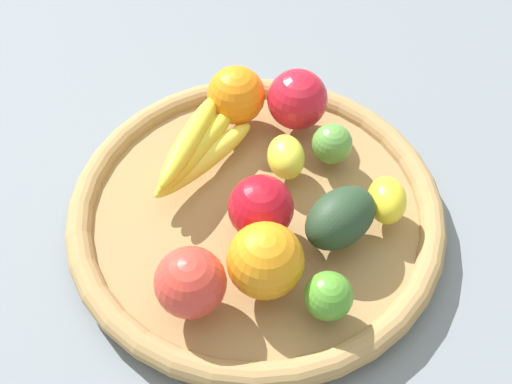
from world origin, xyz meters
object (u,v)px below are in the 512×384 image
(lemon_0, at_px, (286,157))
(avocado, at_px, (340,218))
(apple_1, at_px, (261,208))
(apple_2, at_px, (297,99))
(banana_bunch, at_px, (197,149))
(orange_1, at_px, (236,95))
(apple_0, at_px, (190,282))
(lime_0, at_px, (332,144))
(orange_0, at_px, (265,261))
(lime_1, at_px, (329,296))
(lemon_1, at_px, (387,200))

(lemon_0, bearing_deg, avocado, 131.99)
(apple_1, distance_m, apple_2, 0.18)
(lemon_0, bearing_deg, banana_bunch, 6.63)
(banana_bunch, xyz_separation_m, orange_1, (-0.03, -0.09, 0.01))
(apple_1, height_order, apple_0, same)
(lime_0, bearing_deg, orange_1, -19.91)
(lemon_0, xyz_separation_m, orange_0, (-0.01, 0.16, 0.02))
(lime_1, bearing_deg, apple_0, 7.87)
(avocado, height_order, lime_0, avocado)
(banana_bunch, relative_size, apple_0, 2.19)
(orange_1, bearing_deg, lemon_0, 135.39)
(apple_1, relative_size, lemon_1, 1.22)
(avocado, bearing_deg, lemon_0, -48.01)
(lime_0, distance_m, apple_0, 0.26)
(avocado, distance_m, apple_0, 0.18)
(apple_0, bearing_deg, orange_1, -87.09)
(avocado, xyz_separation_m, lime_0, (0.02, -0.11, -0.01))
(banana_bunch, relative_size, apple_2, 2.13)
(apple_1, distance_m, lemon_1, 0.15)
(orange_0, bearing_deg, lemon_0, -87.89)
(apple_1, height_order, banana_bunch, apple_1)
(orange_0, bearing_deg, lime_0, -103.46)
(lemon_0, height_order, lime_1, lime_1)
(avocado, bearing_deg, orange_0, 48.08)
(apple_1, distance_m, banana_bunch, 0.12)
(apple_2, xyz_separation_m, lemon_1, (-0.13, 0.13, -0.02))
(orange_0, distance_m, apple_0, 0.08)
(lime_0, relative_size, lemon_1, 0.82)
(lime_0, bearing_deg, lemon_1, 135.29)
(apple_0, bearing_deg, apple_2, -102.59)
(apple_1, distance_m, orange_1, 0.18)
(lime_0, height_order, lime_1, lime_1)
(apple_1, relative_size, avocado, 0.81)
(banana_bunch, bearing_deg, lime_1, 137.30)
(lemon_0, relative_size, lime_0, 1.22)
(orange_1, relative_size, lemon_0, 1.22)
(lime_1, height_order, lemon_1, lime_1)
(apple_2, distance_m, apple_0, 0.29)
(banana_bunch, bearing_deg, avocado, 158.60)
(banana_bunch, height_order, avocado, avocado)
(apple_1, relative_size, orange_0, 0.90)
(banana_bunch, bearing_deg, apple_0, 102.76)
(apple_2, relative_size, orange_0, 0.94)
(apple_2, relative_size, lime_1, 1.49)
(orange_1, distance_m, apple_0, 0.28)
(orange_1, distance_m, lemon_1, 0.24)
(apple_1, xyz_separation_m, apple_2, (-0.01, -0.18, 0.00))
(apple_2, xyz_separation_m, apple_0, (0.06, 0.29, -0.00))
(orange_1, bearing_deg, orange_0, 109.46)
(avocado, distance_m, lemon_1, 0.07)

